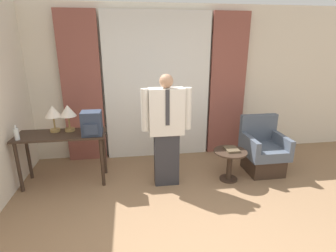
% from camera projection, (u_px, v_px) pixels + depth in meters
% --- Properties ---
extents(wall_back, '(10.00, 0.06, 2.70)m').
position_uv_depth(wall_back, '(157.00, 83.00, 4.77)').
color(wall_back, silver).
rests_on(wall_back, ground_plane).
extents(curtain_sheer_center, '(1.87, 0.06, 2.58)m').
position_uv_depth(curtain_sheer_center, '(158.00, 88.00, 4.67)').
color(curtain_sheer_center, white).
rests_on(curtain_sheer_center, ground_plane).
extents(curtain_drape_left, '(0.66, 0.06, 2.58)m').
position_uv_depth(curtain_drape_left, '(82.00, 90.00, 4.48)').
color(curtain_drape_left, brown).
rests_on(curtain_drape_left, ground_plane).
extents(curtain_drape_right, '(0.66, 0.06, 2.58)m').
position_uv_depth(curtain_drape_right, '(227.00, 86.00, 4.85)').
color(curtain_drape_right, brown).
rests_on(curtain_drape_right, ground_plane).
extents(desk, '(1.27, 0.51, 0.79)m').
position_uv_depth(desk, '(62.00, 142.00, 3.88)').
color(desk, '#38281E').
rests_on(desk, ground_plane).
extents(table_lamp_left, '(0.24, 0.24, 0.40)m').
position_uv_depth(table_lamp_left, '(53.00, 113.00, 3.85)').
color(table_lamp_left, '#9E7F47').
rests_on(table_lamp_left, desk).
extents(table_lamp_right, '(0.24, 0.24, 0.40)m').
position_uv_depth(table_lamp_right, '(68.00, 112.00, 3.88)').
color(table_lamp_right, '#9E7F47').
rests_on(table_lamp_right, desk).
extents(bottle_near_edge, '(0.06, 0.06, 0.21)m').
position_uv_depth(bottle_near_edge, '(17.00, 134.00, 3.58)').
color(bottle_near_edge, silver).
rests_on(bottle_near_edge, desk).
extents(backpack, '(0.28, 0.27, 0.35)m').
position_uv_depth(backpack, '(92.00, 123.00, 3.75)').
color(backpack, '#2D384C').
rests_on(backpack, desk).
extents(person, '(0.72, 0.24, 1.66)m').
position_uv_depth(person, '(167.00, 128.00, 3.77)').
color(person, '#2D2D33').
rests_on(person, ground_plane).
extents(armchair, '(0.63, 0.65, 0.92)m').
position_uv_depth(armchair, '(263.00, 152.00, 4.33)').
color(armchair, '#38281E').
rests_on(armchair, ground_plane).
extents(side_table, '(0.51, 0.51, 0.49)m').
position_uv_depth(side_table, '(230.00, 160.00, 4.04)').
color(side_table, '#38281E').
rests_on(side_table, ground_plane).
extents(book, '(0.19, 0.24, 0.03)m').
position_uv_depth(book, '(232.00, 149.00, 4.01)').
color(book, brown).
rests_on(book, side_table).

